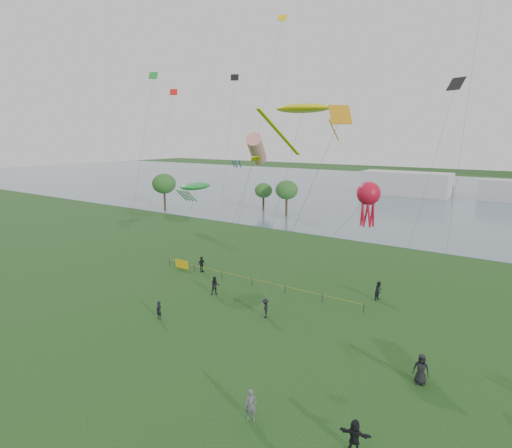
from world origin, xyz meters
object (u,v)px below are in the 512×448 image
Objects in this scene: kite_flyer at (251,405)px; kite_stingray at (302,109)px; fence at (207,270)px; kite_octopus at (368,194)px.

kite_flyer is 28.22m from kite_stingray.
kite_flyer is at bearing -53.63° from kite_stingray.
kite_stingray is (-8.82, 20.89, 16.79)m from kite_flyer.
kite_octopus is at bearing 5.30° from fence.
kite_stingray reaches higher than kite_octopus.
kite_stingray is at bearing 20.20° from fence.
kite_octopus is at bearing 62.70° from kite_flyer.
kite_octopus is at bearing -0.54° from kite_stingray.
kite_flyer is 21.12m from kite_octopus.
kite_flyer is at bearing -43.20° from fence.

